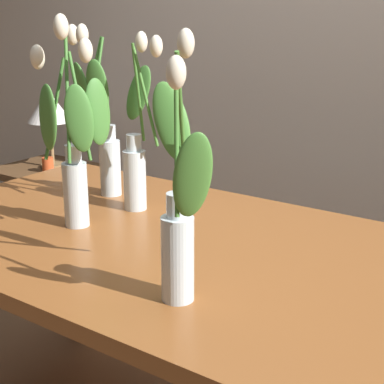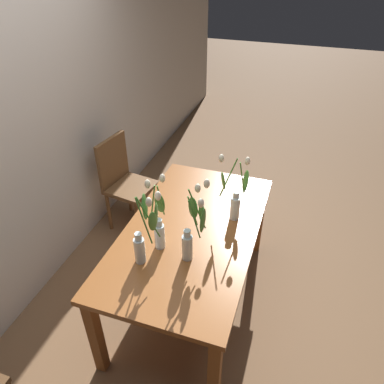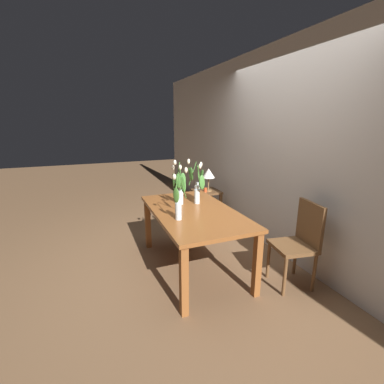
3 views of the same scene
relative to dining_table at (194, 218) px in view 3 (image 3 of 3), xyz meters
name	(u,v)px [view 3 (image 3 of 3)]	position (x,y,z in m)	size (l,w,h in m)	color
ground_plane	(193,267)	(0.00, 0.00, -0.65)	(18.00, 18.00, 0.00)	brown
room_wall_rear	(286,153)	(0.00, 1.27, 0.70)	(9.00, 0.10, 2.70)	beige
dining_table	(194,218)	(0.00, 0.00, 0.00)	(1.60, 0.90, 0.74)	brown
tulip_vase_0	(198,190)	(-0.22, 0.15, 0.27)	(0.21, 0.13, 0.52)	silver
tulip_vase_1	(195,186)	(-0.38, 0.17, 0.28)	(0.16, 0.18, 0.54)	silver
tulip_vase_2	(179,189)	(-0.24, -0.09, 0.30)	(0.17, 0.14, 0.57)	silver
tulip_vase_3	(179,203)	(0.22, -0.25, 0.27)	(0.25, 0.20, 0.54)	silver
dining_chair	(300,239)	(0.72, 0.93, -0.12)	(0.46, 0.46, 0.93)	brown
side_table	(206,197)	(-1.41, 0.81, -0.22)	(0.44, 0.44, 0.55)	brown
table_lamp	(209,174)	(-1.38, 0.83, 0.21)	(0.22, 0.22, 0.40)	olive
pillar_candle	(205,190)	(-1.32, 0.75, -0.06)	(0.06, 0.06, 0.07)	#CC4C23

